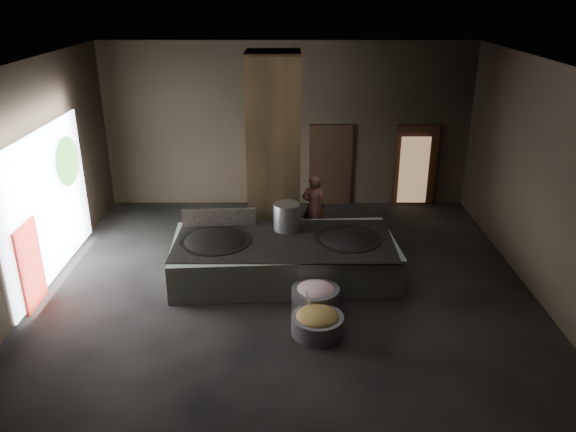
{
  "coord_description": "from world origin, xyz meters",
  "views": [
    {
      "loc": [
        0.05,
        -10.61,
        5.79
      ],
      "look_at": [
        0.03,
        0.45,
        1.25
      ],
      "focal_mm": 35.0,
      "sensor_mm": 36.0,
      "label": 1
    }
  ],
  "objects_px": {
    "stock_pot": "(287,217)",
    "veg_basin": "(317,325)",
    "meat_basin": "(315,300)",
    "cook": "(314,207)",
    "wok_right": "(348,242)",
    "wok_left": "(215,244)",
    "hearth_platform": "(284,258)"
  },
  "relations": [
    {
      "from": "veg_basin",
      "to": "meat_basin",
      "type": "bearing_deg",
      "value": 90.63
    },
    {
      "from": "wok_left",
      "to": "wok_right",
      "type": "height_order",
      "value": "wok_left"
    },
    {
      "from": "wok_left",
      "to": "wok_right",
      "type": "bearing_deg",
      "value": 2.05
    },
    {
      "from": "veg_basin",
      "to": "meat_basin",
      "type": "xyz_separation_m",
      "value": [
        -0.01,
        0.73,
        0.08
      ]
    },
    {
      "from": "stock_pot",
      "to": "meat_basin",
      "type": "bearing_deg",
      "value": -74.6
    },
    {
      "from": "veg_basin",
      "to": "stock_pot",
      "type": "bearing_deg",
      "value": 101.62
    },
    {
      "from": "stock_pot",
      "to": "veg_basin",
      "type": "bearing_deg",
      "value": -78.38
    },
    {
      "from": "wok_right",
      "to": "cook",
      "type": "relative_size",
      "value": 0.86
    },
    {
      "from": "wok_left",
      "to": "meat_basin",
      "type": "height_order",
      "value": "wok_left"
    },
    {
      "from": "hearth_platform",
      "to": "wok_left",
      "type": "distance_m",
      "value": 1.49
    },
    {
      "from": "wok_left",
      "to": "cook",
      "type": "xyz_separation_m",
      "value": [
        2.16,
        2.03,
        0.05
      ]
    },
    {
      "from": "hearth_platform",
      "to": "meat_basin",
      "type": "height_order",
      "value": "hearth_platform"
    },
    {
      "from": "stock_pot",
      "to": "veg_basin",
      "type": "relative_size",
      "value": 0.65
    },
    {
      "from": "stock_pot",
      "to": "hearth_platform",
      "type": "bearing_deg",
      "value": -95.19
    },
    {
      "from": "stock_pot",
      "to": "meat_basin",
      "type": "distance_m",
      "value": 2.28
    },
    {
      "from": "veg_basin",
      "to": "meat_basin",
      "type": "relative_size",
      "value": 1.04
    },
    {
      "from": "hearth_platform",
      "to": "cook",
      "type": "bearing_deg",
      "value": 66.37
    },
    {
      "from": "veg_basin",
      "to": "meat_basin",
      "type": "height_order",
      "value": "meat_basin"
    },
    {
      "from": "wok_left",
      "to": "meat_basin",
      "type": "bearing_deg",
      "value": -34.72
    },
    {
      "from": "cook",
      "to": "wok_right",
      "type": "bearing_deg",
      "value": 111.78
    },
    {
      "from": "stock_pot",
      "to": "meat_basin",
      "type": "xyz_separation_m",
      "value": [
        0.56,
        -2.03,
        -0.88
      ]
    },
    {
      "from": "hearth_platform",
      "to": "veg_basin",
      "type": "height_order",
      "value": "hearth_platform"
    },
    {
      "from": "wok_right",
      "to": "wok_left",
      "type": "bearing_deg",
      "value": -177.95
    },
    {
      "from": "meat_basin",
      "to": "stock_pot",
      "type": "bearing_deg",
      "value": 105.4
    },
    {
      "from": "cook",
      "to": "meat_basin",
      "type": "xyz_separation_m",
      "value": [
        -0.1,
        -3.46,
        -0.55
      ]
    },
    {
      "from": "stock_pot",
      "to": "cook",
      "type": "height_order",
      "value": "cook"
    },
    {
      "from": "wok_left",
      "to": "wok_right",
      "type": "relative_size",
      "value": 1.07
    },
    {
      "from": "wok_right",
      "to": "veg_basin",
      "type": "bearing_deg",
      "value": -108.03
    },
    {
      "from": "cook",
      "to": "meat_basin",
      "type": "bearing_deg",
      "value": 91.73
    },
    {
      "from": "meat_basin",
      "to": "veg_basin",
      "type": "bearing_deg",
      "value": -89.37
    },
    {
      "from": "cook",
      "to": "veg_basin",
      "type": "bearing_deg",
      "value": 92.13
    },
    {
      "from": "hearth_platform",
      "to": "wok_right",
      "type": "distance_m",
      "value": 1.39
    }
  ]
}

